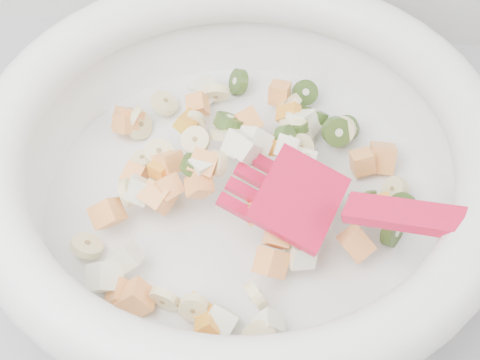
{
  "coord_description": "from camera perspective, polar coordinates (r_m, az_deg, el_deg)",
  "views": [
    {
      "loc": [
        0.03,
        1.09,
        1.43
      ],
      "look_at": [
        -0.01,
        1.48,
        0.95
      ],
      "focal_mm": 55.0,
      "sensor_mm": 36.0,
      "label": 1
    }
  ],
  "objects": [
    {
      "name": "mixing_bowl",
      "position": [
        0.6,
        0.05,
        0.96
      ],
      "size": [
        0.53,
        0.43,
        0.15
      ],
      "color": "white",
      "rests_on": "counter"
    }
  ]
}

